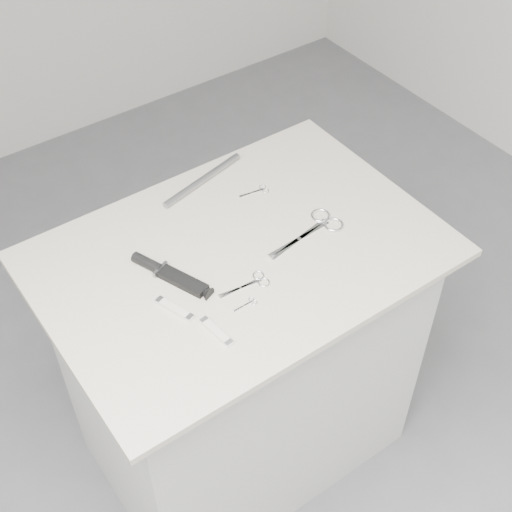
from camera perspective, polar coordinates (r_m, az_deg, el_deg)
ground at (r=2.53m, az=-0.95°, el=-14.62°), size 4.00×4.00×0.01m
plinth at (r=2.14m, az=-1.10°, el=-8.54°), size 0.90×0.60×0.90m
display_board at (r=1.79m, az=-1.30°, el=0.14°), size 1.00×0.70×0.02m
large_shears at (r=1.85m, az=4.92°, el=2.35°), size 0.23×0.10×0.01m
embroidery_scissors_a at (r=1.71m, az=-0.29°, el=-2.15°), size 0.13×0.06×0.00m
embroidery_scissors_b at (r=1.96m, az=0.13°, el=5.22°), size 0.09×0.04×0.00m
tiny_scissors at (r=1.67m, az=-0.66°, el=-3.84°), size 0.06×0.03×0.00m
sheathed_knife at (r=1.74m, az=-7.19°, el=-1.34°), size 0.11×0.21×0.03m
pocket_knife_a at (r=1.66m, az=-6.54°, el=-4.22°), size 0.05×0.10×0.01m
pocket_knife_b at (r=1.61m, az=-3.20°, el=-6.06°), size 0.03×0.10×0.01m
metal_rail at (r=1.99m, az=-4.30°, el=6.10°), size 0.28×0.08×0.02m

